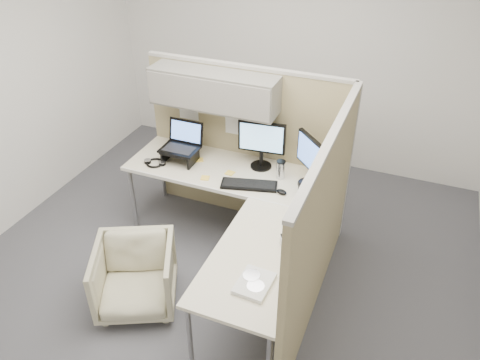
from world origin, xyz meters
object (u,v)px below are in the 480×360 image
at_px(monitor_left, 262,141).
at_px(keyboard, 249,185).
at_px(office_chair, 135,274).
at_px(desk, 237,204).

bearing_deg(monitor_left, keyboard, -93.99).
xyz_separation_m(office_chair, keyboard, (0.62, 0.98, 0.42)).
height_order(monitor_left, keyboard, monitor_left).
bearing_deg(office_chair, keyboard, 32.28).
bearing_deg(desk, office_chair, -128.60).
bearing_deg(monitor_left, desk, -96.66).
bearing_deg(keyboard, office_chair, -136.72).
distance_m(desk, keyboard, 0.24).
height_order(desk, monitor_left, monitor_left).
distance_m(monitor_left, keyboard, 0.43).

